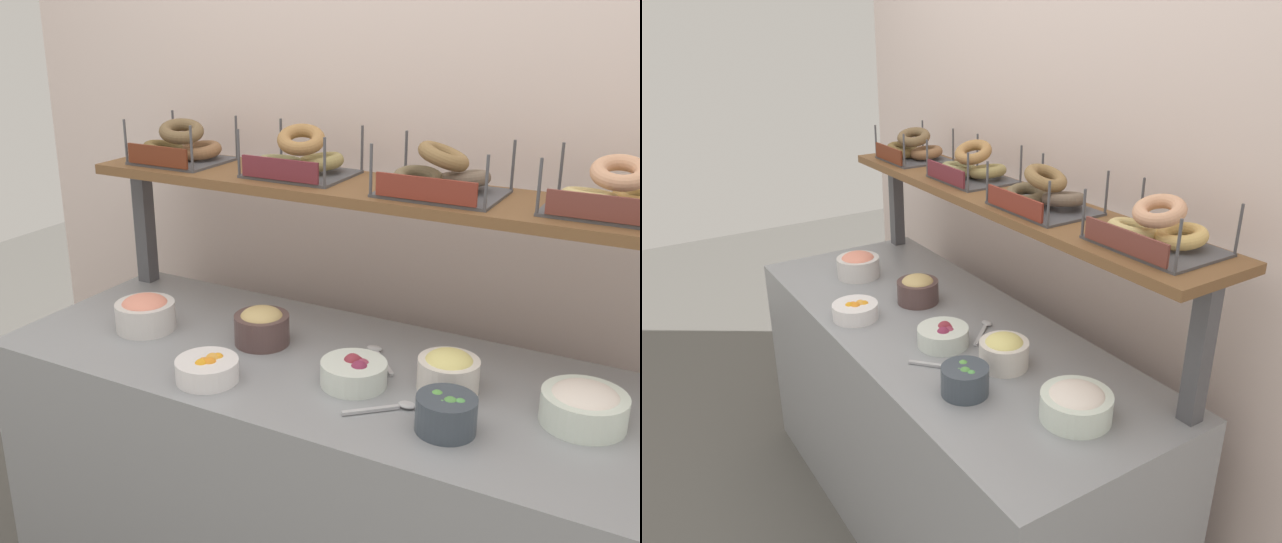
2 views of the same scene
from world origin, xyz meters
The scene contains 17 objects.
back_wall centered at (0.00, 0.55, 1.20)m, with size 2.99×0.06×2.40m, color silver.
deli_counter centered at (0.00, 0.00, 0.42)m, with size 1.79×0.70×0.85m, color gray.
shelf_riser_left centered at (-0.84, 0.27, 1.05)m, with size 0.05×0.05×0.40m, color #4C4C51.
upper_shelf centered at (0.00, 0.27, 1.26)m, with size 1.75×0.32×0.03m, color brown.
bowl_veggie_mix centered at (0.40, -0.16, 0.89)m, with size 0.14×0.14×0.09m.
bowl_lox_spread centered at (-0.57, -0.05, 0.90)m, with size 0.17×0.17×0.10m.
bowl_fruit_salad centered at (-0.21, -0.23, 0.88)m, with size 0.16×0.16×0.07m.
bowl_beet_salad centered at (0.12, -0.07, 0.88)m, with size 0.17×0.17×0.08m.
bowl_egg_salad centered at (0.34, 0.02, 0.90)m, with size 0.15×0.15×0.11m.
bowl_cream_cheese centered at (0.67, 0.02, 0.90)m, with size 0.19×0.19×0.10m.
bowl_hummus centered at (-0.21, 0.03, 0.90)m, with size 0.16×0.16×0.11m.
serving_spoon_near_plate centered at (0.11, 0.10, 0.86)m, with size 0.13×0.14×0.01m.
serving_spoon_by_edge centered at (0.26, -0.14, 0.86)m, with size 0.14×0.13×0.01m.
bagel_basket_cinnamon_raisin centered at (-0.66, 0.27, 1.33)m, with size 0.28×0.26×0.14m.
bagel_basket_everything centered at (-0.23, 0.28, 1.33)m, with size 0.29×0.24×0.15m.
bagel_basket_poppy centered at (0.21, 0.26, 1.33)m, with size 0.32×0.26×0.14m.
bagel_basket_plain centered at (0.64, 0.28, 1.33)m, with size 0.33×0.26×0.14m.
Camera 1 is at (0.88, -1.61, 1.77)m, focal length 42.90 mm.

